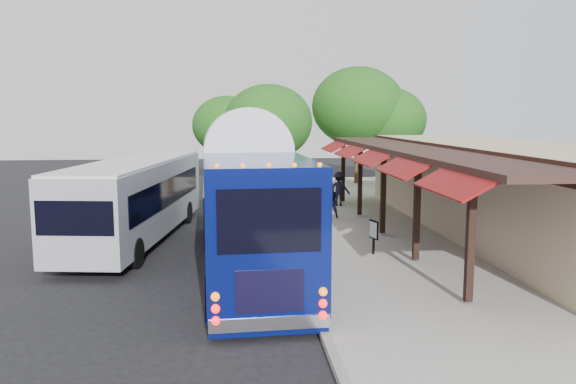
# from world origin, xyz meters

# --- Properties ---
(ground) EXTENTS (90.00, 90.00, 0.00)m
(ground) POSITION_xyz_m (0.00, 0.00, 0.00)
(ground) COLOR black
(ground) RESTS_ON ground
(sidewalk) EXTENTS (10.00, 40.00, 0.15)m
(sidewalk) POSITION_xyz_m (5.00, 4.00, 0.07)
(sidewalk) COLOR #9E9B93
(sidewalk) RESTS_ON ground
(curb) EXTENTS (0.20, 40.00, 0.16)m
(curb) POSITION_xyz_m (0.05, 4.00, 0.07)
(curb) COLOR gray
(curb) RESTS_ON ground
(station_shelter) EXTENTS (8.15, 20.00, 3.60)m
(station_shelter) POSITION_xyz_m (8.38, 4.00, 1.85)
(station_shelter) COLOR #C6B58A
(station_shelter) RESTS_ON ground
(coach_bus) EXTENTS (3.24, 12.32, 3.90)m
(coach_bus) POSITION_xyz_m (-1.45, 0.47, 2.10)
(coach_bus) COLOR #070F55
(coach_bus) RESTS_ON ground
(city_bus) EXTENTS (3.92, 11.51, 3.03)m
(city_bus) POSITION_xyz_m (-5.49, 4.66, 1.68)
(city_bus) COLOR gray
(city_bus) RESTS_ON ground
(ped_a) EXTENTS (0.67, 0.61, 1.54)m
(ped_a) POSITION_xyz_m (0.60, 1.07, 0.92)
(ped_a) COLOR black
(ped_a) RESTS_ON sidewalk
(ped_b) EXTENTS (0.85, 0.71, 1.56)m
(ped_b) POSITION_xyz_m (2.39, 7.74, 0.93)
(ped_b) COLOR black
(ped_b) RESTS_ON sidewalk
(ped_c) EXTENTS (1.16, 0.55, 1.93)m
(ped_c) POSITION_xyz_m (0.75, 3.18, 1.11)
(ped_c) COLOR black
(ped_c) RESTS_ON sidewalk
(ped_d) EXTENTS (1.25, 0.94, 1.72)m
(ped_d) POSITION_xyz_m (3.40, 11.08, 1.01)
(ped_d) COLOR black
(ped_d) RESTS_ON sidewalk
(sign_board) EXTENTS (0.20, 0.50, 1.13)m
(sign_board) POSITION_xyz_m (2.70, 1.04, 0.91)
(sign_board) COLOR black
(sign_board) RESTS_ON sidewalk
(tree_left) EXTENTS (5.05, 5.05, 6.46)m
(tree_left) POSITION_xyz_m (0.11, 15.49, 4.31)
(tree_left) COLOR #382314
(tree_left) RESTS_ON ground
(tree_mid) EXTENTS (6.18, 6.18, 7.91)m
(tree_mid) POSITION_xyz_m (6.36, 20.48, 5.27)
(tree_mid) COLOR #382314
(tree_mid) RESTS_ON ground
(tree_right) EXTENTS (5.12, 5.12, 6.56)m
(tree_right) POSITION_xyz_m (8.40, 20.43, 4.37)
(tree_right) COLOR #382314
(tree_right) RESTS_ON ground
(tree_far) EXTENTS (4.70, 4.70, 6.02)m
(tree_far) POSITION_xyz_m (-2.35, 21.91, 4.01)
(tree_far) COLOR #382314
(tree_far) RESTS_ON ground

